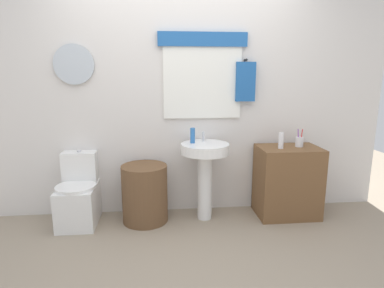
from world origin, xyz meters
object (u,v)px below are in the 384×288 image
pedestal_sink (205,164)px  lotion_bottle (281,141)px  toilet (79,196)px  wooden_cabinet (287,181)px  soap_bottle (193,135)px  laundry_hamper (145,193)px  toothbrush_cup (299,142)px

pedestal_sink → lotion_bottle: (0.77, -0.04, 0.23)m
toilet → wooden_cabinet: 2.15m
wooden_cabinet → soap_bottle: bearing=177.1°
pedestal_sink → wooden_cabinet: pedestal_sink is taller
laundry_hamper → soap_bottle: 0.76m
wooden_cabinet → toothbrush_cup: 0.44m
soap_bottle → toilet: bearing=-179.1°
toilet → laundry_hamper: (0.66, -0.03, 0.02)m
toilet → wooden_cabinet: (2.15, -0.03, 0.09)m
wooden_cabinet → soap_bottle: size_ratio=4.84×
pedestal_sink → lotion_bottle: lotion_bottle is taller
pedestal_sink → toothbrush_cup: bearing=1.2°
toilet → lotion_bottle: size_ratio=4.47×
soap_bottle → lotion_bottle: 0.89m
toilet → laundry_hamper: toilet is taller
laundry_hamper → wooden_cabinet: size_ratio=0.79×
toothbrush_cup → soap_bottle: bearing=178.4°
wooden_cabinet → lotion_bottle: 0.47m
toilet → pedestal_sink: size_ratio=0.90×
toothbrush_cup → lotion_bottle: bearing=-164.8°
toilet → pedestal_sink: 1.31m
toilet → lotion_bottle: (2.04, -0.07, 0.54)m
pedestal_sink → soap_bottle: (-0.12, 0.05, 0.29)m
toilet → wooden_cabinet: bearing=-0.8°
wooden_cabinet → lotion_bottle: size_ratio=4.59×
soap_bottle → lotion_bottle: size_ratio=0.95×
pedestal_sink → soap_bottle: 0.31m
laundry_hamper → toothbrush_cup: toothbrush_cup is taller
toilet → lotion_bottle: bearing=-2.0°
lotion_bottle → toothbrush_cup: toothbrush_cup is taller
soap_bottle → toothbrush_cup: bearing=-1.6°
toilet → pedestal_sink: bearing=-1.4°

